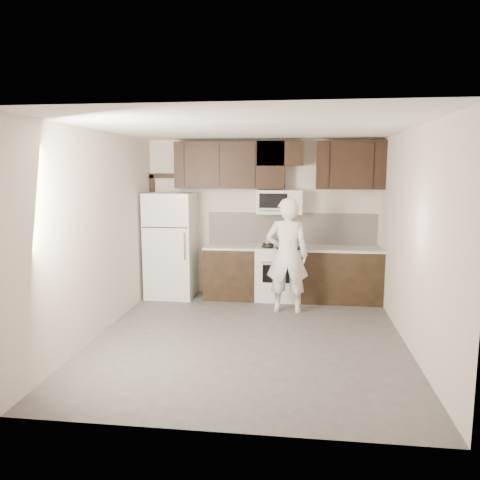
% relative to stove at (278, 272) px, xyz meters
% --- Properties ---
extents(floor, '(4.50, 4.50, 0.00)m').
position_rel_stove_xyz_m(floor, '(-0.30, -1.94, -0.46)').
color(floor, '#4A4845').
rests_on(floor, ground).
extents(back_wall, '(4.00, 0.00, 4.00)m').
position_rel_stove_xyz_m(back_wall, '(-0.30, 0.31, 0.89)').
color(back_wall, beige).
rests_on(back_wall, ground).
extents(ceiling, '(4.50, 4.50, 0.00)m').
position_rel_stove_xyz_m(ceiling, '(-0.30, -1.94, 2.24)').
color(ceiling, white).
rests_on(ceiling, back_wall).
extents(counter_run, '(2.95, 0.64, 0.91)m').
position_rel_stove_xyz_m(counter_run, '(0.30, 0.00, -0.00)').
color(counter_run, black).
rests_on(counter_run, floor).
extents(stove, '(0.76, 0.66, 0.94)m').
position_rel_stove_xyz_m(stove, '(0.00, 0.00, 0.00)').
color(stove, silver).
rests_on(stove, floor).
extents(backsplash, '(2.90, 0.02, 0.54)m').
position_rel_stove_xyz_m(backsplash, '(0.20, 0.30, 0.72)').
color(backsplash, beige).
rests_on(backsplash, counter_run).
extents(upper_cabinets, '(3.48, 0.35, 0.78)m').
position_rel_stove_xyz_m(upper_cabinets, '(-0.09, 0.14, 1.82)').
color(upper_cabinets, black).
rests_on(upper_cabinets, back_wall).
extents(microwave, '(0.76, 0.42, 0.40)m').
position_rel_stove_xyz_m(microwave, '(-0.00, 0.12, 1.19)').
color(microwave, silver).
rests_on(microwave, upper_cabinets).
extents(refrigerator, '(0.80, 0.76, 1.80)m').
position_rel_stove_xyz_m(refrigerator, '(-1.85, -0.05, 0.44)').
color(refrigerator, silver).
rests_on(refrigerator, floor).
extents(door_trim, '(0.50, 0.08, 2.12)m').
position_rel_stove_xyz_m(door_trim, '(-2.22, 0.27, 0.79)').
color(door_trim, black).
rests_on(door_trim, floor).
extents(saucepan, '(0.27, 0.16, 0.15)m').
position_rel_stove_xyz_m(saucepan, '(-0.18, 0.15, 0.51)').
color(saucepan, silver).
rests_on(saucepan, stove).
extents(baking_tray, '(0.43, 0.33, 0.02)m').
position_rel_stove_xyz_m(baking_tray, '(0.19, -0.17, 0.46)').
color(baking_tray, black).
rests_on(baking_tray, counter_run).
extents(pizza, '(0.29, 0.29, 0.02)m').
position_rel_stove_xyz_m(pizza, '(0.19, -0.17, 0.48)').
color(pizza, tan).
rests_on(pizza, baking_tray).
extents(person, '(0.65, 0.43, 1.78)m').
position_rel_stove_xyz_m(person, '(0.16, -0.72, 0.43)').
color(person, white).
rests_on(person, floor).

